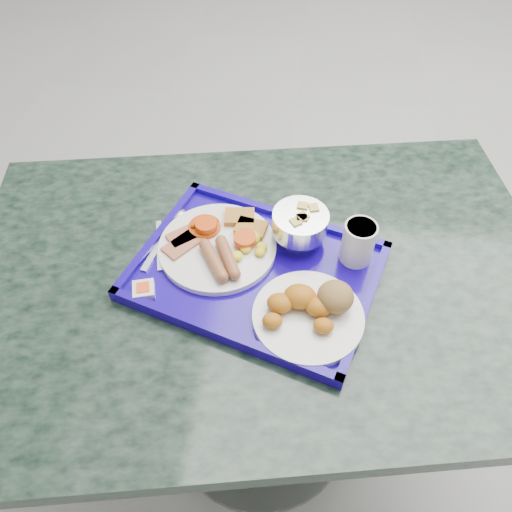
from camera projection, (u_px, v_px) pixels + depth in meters
The scene contains 10 objects.
floor at pixel (448, 200), 2.07m from camera, with size 6.00×6.00×0.00m, color gray.
table at pixel (262, 324), 1.07m from camera, with size 1.23×0.94×0.69m.
tray at pixel (256, 272), 0.93m from camera, with size 0.51×0.43×0.03m.
main_plate at pixel (221, 244), 0.95m from camera, with size 0.22×0.22×0.04m.
bread_plate at pixel (311, 309), 0.84m from camera, with size 0.19×0.19×0.06m.
fruit_bowl at pixel (300, 223), 0.93m from camera, with size 0.11×0.11×0.07m.
juice_cup at pixel (358, 241), 0.91m from camera, with size 0.06×0.06×0.08m.
spoon at pixel (174, 223), 0.99m from camera, with size 0.06×0.17×0.01m.
knife at pixel (164, 236), 0.97m from camera, with size 0.01×0.18×0.00m, color silver.
jam_packet at pixel (144, 290), 0.88m from camera, with size 0.05×0.05×0.02m.
Camera 1 is at (-0.62, -1.60, 1.42)m, focal length 35.00 mm.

